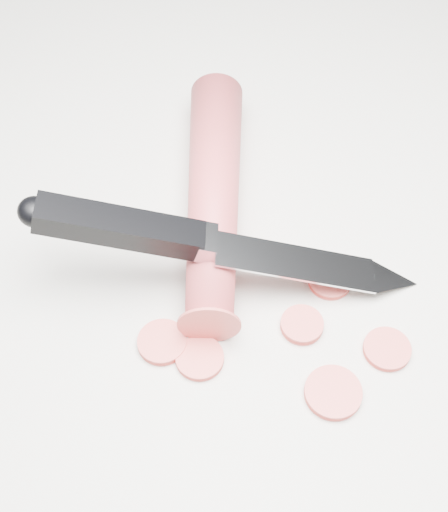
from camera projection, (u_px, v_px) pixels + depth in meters
ground at (262, 287)px, 0.52m from camera, size 2.40×2.40×0.00m
carrot at (213, 195)px, 0.54m from camera, size 0.15×0.21×0.04m
carrot_slice_0 at (302, 325)px, 0.50m from camera, size 0.03×0.03×0.01m
carrot_slice_1 at (162, 342)px, 0.49m from camera, size 0.03×0.03×0.01m
carrot_slice_2 at (330, 280)px, 0.52m from camera, size 0.03×0.03×0.01m
carrot_slice_3 at (200, 358)px, 0.48m from camera, size 0.03×0.03×0.01m
carrot_slice_4 at (333, 393)px, 0.47m from camera, size 0.04×0.04×0.01m
carrot_slice_5 at (387, 349)px, 0.49m from camera, size 0.03×0.03×0.01m
kitchen_knife at (229, 243)px, 0.49m from camera, size 0.25×0.17×0.09m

